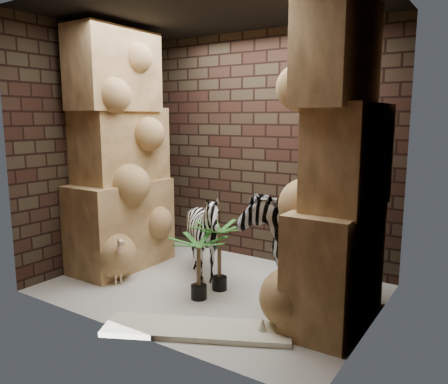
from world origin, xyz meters
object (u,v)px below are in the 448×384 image
Objects in this scene: zebra_left at (205,239)px; zebra_right at (288,230)px; palm_back at (199,268)px; surfboard at (197,329)px; giraffe_toy at (115,257)px; palm_front at (219,256)px.

zebra_right is at bearing 2.28° from zebra_left.
surfboard is at bearing -54.92° from palm_back.
palm_front is (1.13, 0.49, 0.08)m from giraffe_toy.
zebra_right is 1.04m from zebra_left.
surfboard is at bearing 6.77° from giraffe_toy.
giraffe_toy is at bearing -164.92° from zebra_right.
palm_front is at bearing -163.48° from zebra_right.
zebra_left is 0.63× the size of surfboard.
palm_back is at bearing -146.89° from zebra_right.
zebra_left is at bearing 63.84° from giraffe_toy.
zebra_left is at bearing 178.22° from zebra_right.
palm_back is at bearing -65.45° from zebra_left.
giraffe_toy is at bearing -171.48° from palm_back.
giraffe_toy is 0.90× the size of palm_back.
palm_back is at bearing 31.57° from giraffe_toy.
palm_back is 0.80m from surfboard.
zebra_right is at bearing 42.36° from palm_back.
surfboard is (-0.29, -1.25, -0.69)m from zebra_right.
palm_back is at bearing -97.59° from palm_front.
palm_front reaches higher than surfboard.
zebra_right reaches higher than palm_front.
zebra_left is (-1.01, -0.13, -0.23)m from zebra_right.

